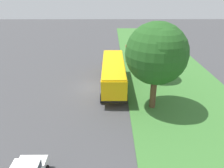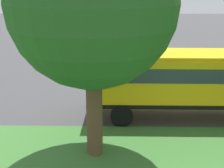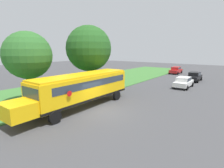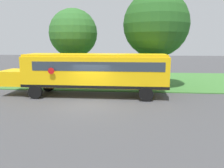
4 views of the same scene
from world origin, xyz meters
TOP-DOWN VIEW (x-y plane):
  - ground_plane at (0.00, 0.00)m, footprint 120.00×120.00m
  - grass_verge at (-10.00, 0.00)m, footprint 12.00×80.00m
  - school_bus at (-2.53, -0.18)m, footprint 2.85×12.42m
  - oak_tree_beside_bus at (-6.90, -2.72)m, footprint 4.48×4.48m
  - oak_tree_roadside_mid at (-6.38, 5.00)m, footprint 5.68×5.68m

SIDE VIEW (x-z plane):
  - ground_plane at x=0.00m, z-range 0.00..0.00m
  - grass_verge at x=-10.00m, z-range 0.00..0.08m
  - school_bus at x=-2.53m, z-range 0.34..3.50m
  - oak_tree_beside_bus at x=-6.90m, z-range 1.35..8.46m
  - oak_tree_roadside_mid at x=-6.38m, z-range 1.49..9.87m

